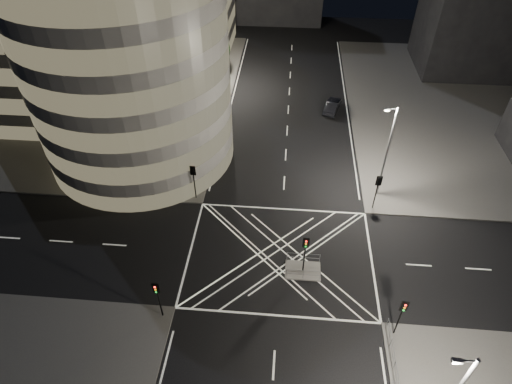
# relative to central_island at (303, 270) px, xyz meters

# --- Properties ---
(ground) EXTENTS (120.00, 120.00, 0.00)m
(ground) POSITION_rel_central_island_xyz_m (-2.00, 1.50, -0.07)
(ground) COLOR black
(ground) RESTS_ON ground
(sidewalk_far_left) EXTENTS (42.00, 42.00, 0.15)m
(sidewalk_far_left) POSITION_rel_central_island_xyz_m (-31.00, 28.50, 0.00)
(sidewalk_far_left) COLOR #565450
(sidewalk_far_left) RESTS_ON ground
(sidewalk_far_right) EXTENTS (42.00, 42.00, 0.15)m
(sidewalk_far_right) POSITION_rel_central_island_xyz_m (27.00, 28.50, 0.00)
(sidewalk_far_right) COLOR #565450
(sidewalk_far_right) RESTS_ON ground
(central_island) EXTENTS (3.00, 2.00, 0.15)m
(central_island) POSITION_rel_central_island_xyz_m (0.00, 0.00, 0.00)
(central_island) COLOR slate
(central_island) RESTS_ON ground
(office_tower_curved) EXTENTS (30.00, 29.00, 27.20)m
(office_tower_curved) POSITION_rel_central_island_xyz_m (-22.74, 20.24, 12.58)
(office_tower_curved) COLOR #9B9993
(office_tower_curved) RESTS_ON sidewalk_far_left
(building_right_far) EXTENTS (14.00, 12.00, 15.00)m
(building_right_far) POSITION_rel_central_island_xyz_m (24.00, 41.50, 7.58)
(building_right_far) COLOR black
(building_right_far) RESTS_ON sidewalk_far_right
(tree_a) EXTENTS (4.69, 4.69, 7.29)m
(tree_a) POSITION_rel_central_island_xyz_m (-12.50, 10.50, 4.66)
(tree_a) COLOR black
(tree_a) RESTS_ON sidewalk_far_left
(tree_b) EXTENTS (4.79, 4.79, 7.14)m
(tree_b) POSITION_rel_central_island_xyz_m (-12.50, 16.50, 4.45)
(tree_b) COLOR black
(tree_b) RESTS_ON sidewalk_far_left
(tree_c) EXTENTS (3.77, 3.77, 6.51)m
(tree_c) POSITION_rel_central_island_xyz_m (-12.50, 22.50, 4.40)
(tree_c) COLOR black
(tree_c) RESTS_ON sidewalk_far_left
(tree_d) EXTENTS (4.54, 4.54, 7.94)m
(tree_d) POSITION_rel_central_island_xyz_m (-12.50, 28.50, 5.39)
(tree_d) COLOR black
(tree_d) RESTS_ON sidewalk_far_left
(tree_e) EXTENTS (3.75, 3.75, 6.35)m
(tree_e) POSITION_rel_central_island_xyz_m (-12.50, 34.50, 4.26)
(tree_e) COLOR black
(tree_e) RESTS_ON sidewalk_far_left
(traffic_signal_fl) EXTENTS (0.55, 0.22, 4.00)m
(traffic_signal_fl) POSITION_rel_central_island_xyz_m (-10.80, 8.30, 2.84)
(traffic_signal_fl) COLOR black
(traffic_signal_fl) RESTS_ON sidewalk_far_left
(traffic_signal_nl) EXTENTS (0.55, 0.22, 4.00)m
(traffic_signal_nl) POSITION_rel_central_island_xyz_m (-10.80, -5.30, 2.84)
(traffic_signal_nl) COLOR black
(traffic_signal_nl) RESTS_ON sidewalk_near_left
(traffic_signal_fr) EXTENTS (0.55, 0.22, 4.00)m
(traffic_signal_fr) POSITION_rel_central_island_xyz_m (6.80, 8.30, 2.84)
(traffic_signal_fr) COLOR black
(traffic_signal_fr) RESTS_ON sidewalk_far_right
(traffic_signal_nr) EXTENTS (0.55, 0.22, 4.00)m
(traffic_signal_nr) POSITION_rel_central_island_xyz_m (6.80, -5.30, 2.84)
(traffic_signal_nr) COLOR black
(traffic_signal_nr) RESTS_ON sidewalk_near_right
(traffic_signal_island) EXTENTS (0.55, 0.22, 4.00)m
(traffic_signal_island) POSITION_rel_central_island_xyz_m (0.00, 0.00, 2.84)
(traffic_signal_island) COLOR black
(traffic_signal_island) RESTS_ON central_island
(street_lamp_left_near) EXTENTS (1.25, 0.25, 10.00)m
(street_lamp_left_near) POSITION_rel_central_island_xyz_m (-11.44, 13.50, 5.47)
(street_lamp_left_near) COLOR slate
(street_lamp_left_near) RESTS_ON sidewalk_far_left
(street_lamp_left_far) EXTENTS (1.25, 0.25, 10.00)m
(street_lamp_left_far) POSITION_rel_central_island_xyz_m (-11.44, 31.50, 5.47)
(street_lamp_left_far) COLOR slate
(street_lamp_left_far) RESTS_ON sidewalk_far_left
(street_lamp_right_far) EXTENTS (1.25, 0.25, 10.00)m
(street_lamp_right_far) POSITION_rel_central_island_xyz_m (7.44, 10.50, 5.47)
(street_lamp_right_far) COLOR slate
(street_lamp_right_far) RESTS_ON sidewalk_far_right
(railing_island_south) EXTENTS (2.80, 0.06, 1.10)m
(railing_island_south) POSITION_rel_central_island_xyz_m (0.00, -0.90, 0.62)
(railing_island_south) COLOR slate
(railing_island_south) RESTS_ON central_island
(railing_island_north) EXTENTS (2.80, 0.06, 1.10)m
(railing_island_north) POSITION_rel_central_island_xyz_m (0.00, 0.90, 0.62)
(railing_island_north) COLOR slate
(railing_island_north) RESTS_ON central_island
(sedan) EXTENTS (2.72, 4.68, 1.46)m
(sedan) POSITION_rel_central_island_xyz_m (3.70, 26.73, 0.65)
(sedan) COLOR black
(sedan) RESTS_ON ground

